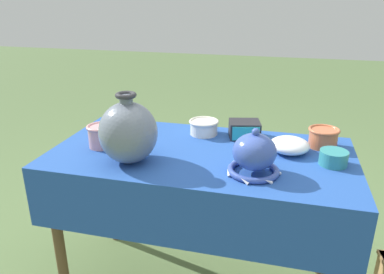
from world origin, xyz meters
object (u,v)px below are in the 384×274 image
at_px(mosaic_tile_box, 244,129).
at_px(bowl_shallow_porcelain, 289,145).
at_px(pot_squat_teal, 334,158).
at_px(cup_wide_rose, 101,135).
at_px(cup_wide_terracotta, 323,137).
at_px(vase_tall_bulbous, 128,132).
at_px(cup_wide_ivory, 204,127).
at_px(vase_dome_bell, 254,155).

distance_m(mosaic_tile_box, bowl_shallow_porcelain, 0.23).
distance_m(bowl_shallow_porcelain, pot_squat_teal, 0.18).
xyz_separation_m(bowl_shallow_porcelain, cup_wide_rose, (-0.76, -0.13, 0.02)).
bearing_deg(mosaic_tile_box, pot_squat_teal, -43.43).
xyz_separation_m(bowl_shallow_porcelain, cup_wide_terracotta, (0.13, 0.09, 0.01)).
bearing_deg(cup_wide_terracotta, mosaic_tile_box, 174.69).
xyz_separation_m(vase_tall_bulbous, cup_wide_ivory, (0.21, 0.36, -0.08)).
distance_m(vase_dome_bell, bowl_shallow_porcelain, 0.26).
height_order(mosaic_tile_box, cup_wide_ivory, mosaic_tile_box).
bearing_deg(bowl_shallow_porcelain, vase_tall_bulbous, -157.74).
height_order(pot_squat_teal, cup_wide_terracotta, cup_wide_terracotta).
bearing_deg(cup_wide_ivory, bowl_shallow_porcelain, -17.12).
distance_m(vase_tall_bulbous, mosaic_tile_box, 0.54).
bearing_deg(pot_squat_teal, vase_tall_bulbous, -168.10).
height_order(cup_wide_rose, pot_squat_teal, cup_wide_rose).
relative_size(bowl_shallow_porcelain, cup_wide_ivory, 1.18).
relative_size(vase_dome_bell, bowl_shallow_porcelain, 1.26).
height_order(vase_tall_bulbous, mosaic_tile_box, vase_tall_bulbous).
relative_size(mosaic_tile_box, cup_wide_terracotta, 1.21).
xyz_separation_m(vase_tall_bulbous, bowl_shallow_porcelain, (0.59, 0.24, -0.09)).
height_order(cup_wide_ivory, pot_squat_teal, cup_wide_ivory).
height_order(vase_tall_bulbous, pot_squat_teal, vase_tall_bulbous).
xyz_separation_m(vase_dome_bell, cup_wide_terracotta, (0.26, 0.32, -0.03)).
bearing_deg(vase_dome_bell, mosaic_tile_box, 102.10).
relative_size(vase_tall_bulbous, bowl_shallow_porcelain, 1.69).
xyz_separation_m(cup_wide_rose, cup_wide_terracotta, (0.90, 0.23, -0.01)).
distance_m(cup_wide_rose, cup_wide_terracotta, 0.92).
xyz_separation_m(cup_wide_rose, pot_squat_teal, (0.92, 0.05, -0.02)).
xyz_separation_m(vase_dome_bell, cup_wide_ivory, (-0.26, 0.34, -0.03)).
height_order(bowl_shallow_porcelain, cup_wide_terracotta, cup_wide_terracotta).
height_order(cup_wide_rose, cup_wide_terracotta, cup_wide_rose).
bearing_deg(cup_wide_rose, pot_squat_teal, 3.14).
xyz_separation_m(mosaic_tile_box, cup_wide_ivory, (-0.18, -0.01, -0.00)).
relative_size(vase_tall_bulbous, mosaic_tile_box, 1.74).
xyz_separation_m(cup_wide_ivory, cup_wide_rose, (-0.38, -0.25, 0.01)).
relative_size(vase_tall_bulbous, cup_wide_rose, 2.34).
bearing_deg(bowl_shallow_porcelain, vase_dome_bell, -118.36).
distance_m(vase_dome_bell, cup_wide_rose, 0.65).
xyz_separation_m(vase_dome_bell, mosaic_tile_box, (-0.07, 0.35, -0.03)).
bearing_deg(mosaic_tile_box, vase_dome_bell, -91.26).
bearing_deg(pot_squat_teal, vase_dome_bell, -153.26).
relative_size(bowl_shallow_porcelain, pot_squat_teal, 1.53).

